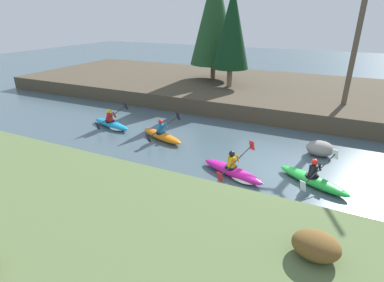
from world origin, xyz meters
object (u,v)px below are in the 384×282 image
(kayaker_middle, at_px, (234,171))
(boulder_midstream, at_px, (320,148))
(kayaker_lead, at_px, (313,179))
(kayaker_trailing, at_px, (162,135))
(kayaker_far_back, at_px, (112,124))

(kayaker_middle, relative_size, boulder_midstream, 2.38)
(kayaker_lead, bearing_deg, boulder_midstream, 115.73)
(kayaker_middle, distance_m, kayaker_trailing, 4.76)
(kayaker_middle, xyz_separation_m, kayaker_far_back, (-7.61, 2.24, 0.00))
(boulder_midstream, bearing_deg, kayaker_trailing, -169.07)
(kayaker_far_back, bearing_deg, kayaker_trailing, 9.19)
(boulder_midstream, bearing_deg, kayaker_far_back, -173.93)
(kayaker_trailing, xyz_separation_m, boulder_midstream, (7.14, 1.38, 0.10))
(kayaker_lead, distance_m, kayaker_middle, 2.83)
(kayaker_lead, distance_m, boulder_midstream, 2.72)
(kayaker_lead, xyz_separation_m, kayaker_trailing, (-7.11, 1.34, 0.00))
(kayaker_far_back, bearing_deg, boulder_midstream, 20.00)
(kayaker_lead, bearing_deg, kayaker_far_back, -162.47)
(kayaker_middle, height_order, kayaker_trailing, same)
(kayaker_trailing, height_order, boulder_midstream, kayaker_trailing)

